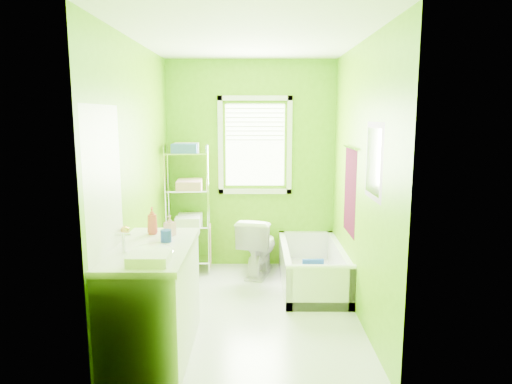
{
  "coord_description": "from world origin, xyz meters",
  "views": [
    {
      "loc": [
        0.08,
        -4.28,
        1.93
      ],
      "look_at": [
        0.07,
        0.25,
        1.16
      ],
      "focal_mm": 32.0,
      "sensor_mm": 36.0,
      "label": 1
    }
  ],
  "objects_px": {
    "bathtub": "(312,273)",
    "toilet": "(258,246)",
    "vanity": "(153,298)",
    "wire_shelf_unit": "(189,195)"
  },
  "relations": [
    {
      "from": "bathtub",
      "to": "toilet",
      "type": "relative_size",
      "value": 2.05
    },
    {
      "from": "toilet",
      "to": "vanity",
      "type": "distance_m",
      "value": 2.08
    },
    {
      "from": "bathtub",
      "to": "toilet",
      "type": "xyz_separation_m",
      "value": [
        -0.62,
        0.38,
        0.21
      ]
    },
    {
      "from": "bathtub",
      "to": "vanity",
      "type": "height_order",
      "value": "vanity"
    },
    {
      "from": "bathtub",
      "to": "toilet",
      "type": "bearing_deg",
      "value": 148.15
    },
    {
      "from": "vanity",
      "to": "wire_shelf_unit",
      "type": "distance_m",
      "value": 2.06
    },
    {
      "from": "wire_shelf_unit",
      "to": "bathtub",
      "type": "bearing_deg",
      "value": -18.77
    },
    {
      "from": "bathtub",
      "to": "wire_shelf_unit",
      "type": "distance_m",
      "value": 1.74
    },
    {
      "from": "bathtub",
      "to": "vanity",
      "type": "distance_m",
      "value": 2.13
    },
    {
      "from": "bathtub",
      "to": "wire_shelf_unit",
      "type": "xyz_separation_m",
      "value": [
        -1.46,
        0.49,
        0.82
      ]
    }
  ]
}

